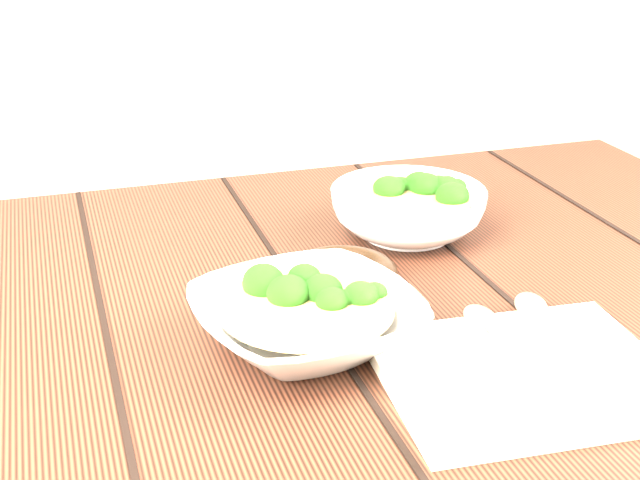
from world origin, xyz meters
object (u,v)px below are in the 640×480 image
trivet (343,275)px  napkin (525,374)px  soup_bowl_back (408,211)px  soup_bowl_front (307,319)px  table (322,394)px

trivet → napkin: (0.09, -0.22, -0.01)m
trivet → napkin: size_ratio=0.49×
soup_bowl_back → trivet: bearing=-136.8°
soup_bowl_front → trivet: (0.07, 0.10, -0.01)m
table → napkin: bearing=-60.7°
soup_bowl_front → trivet: bearing=55.5°
napkin → soup_bowl_front: bearing=148.1°
table → napkin: (0.12, -0.21, 0.13)m
trivet → napkin: bearing=-67.8°
trivet → soup_bowl_back: bearing=43.2°
trivet → napkin: trivet is taller
table → soup_bowl_front: size_ratio=5.08×
table → soup_bowl_back: 0.25m
soup_bowl_front → table: bearing=64.3°
soup_bowl_front → soup_bowl_back: soup_bowl_back is taller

